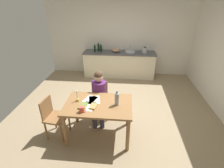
# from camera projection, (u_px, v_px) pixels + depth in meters

# --- Properties ---
(ground_plane) EXTENTS (5.20, 5.20, 0.04)m
(ground_plane) POSITION_uv_depth(u_px,v_px,m) (114.00, 112.00, 4.26)
(ground_plane) COLOR #937F60
(wall_back) EXTENTS (5.20, 0.12, 2.60)m
(wall_back) POSITION_uv_depth(u_px,v_px,m) (120.00, 38.00, 5.96)
(wall_back) COLOR silver
(wall_back) RESTS_ON ground
(kitchen_counter) EXTENTS (2.52, 0.64, 0.90)m
(kitchen_counter) POSITION_uv_depth(u_px,v_px,m) (119.00, 64.00, 6.02)
(kitchen_counter) COLOR beige
(kitchen_counter) RESTS_ON ground
(dining_table) EXTENTS (1.29, 0.85, 0.77)m
(dining_table) POSITION_uv_depth(u_px,v_px,m) (99.00, 109.00, 3.23)
(dining_table) COLOR olive
(dining_table) RESTS_ON ground
(chair_at_table) EXTENTS (0.43, 0.43, 0.85)m
(chair_at_table) POSITION_uv_depth(u_px,v_px,m) (100.00, 98.00, 3.92)
(chair_at_table) COLOR olive
(chair_at_table) RESTS_ON ground
(person_seated) EXTENTS (0.34, 0.61, 1.19)m
(person_seated) POSITION_uv_depth(u_px,v_px,m) (99.00, 94.00, 3.69)
(person_seated) COLOR #592666
(person_seated) RESTS_ON ground
(chair_side_empty) EXTENTS (0.45, 0.45, 0.86)m
(chair_side_empty) POSITION_uv_depth(u_px,v_px,m) (53.00, 116.00, 3.31)
(chair_side_empty) COLOR olive
(chair_side_empty) RESTS_ON ground
(coffee_mug) EXTENTS (0.13, 0.09, 0.11)m
(coffee_mug) POSITION_uv_depth(u_px,v_px,m) (82.00, 109.00, 2.93)
(coffee_mug) COLOR #D84C3F
(coffee_mug) RESTS_ON dining_table
(candlestick) EXTENTS (0.06, 0.06, 0.23)m
(candlestick) POSITION_uv_depth(u_px,v_px,m) (78.00, 98.00, 3.24)
(candlestick) COLOR gold
(candlestick) RESTS_ON dining_table
(book_magazine) EXTENTS (0.15, 0.21, 0.03)m
(book_magazine) POSITION_uv_depth(u_px,v_px,m) (93.00, 106.00, 3.08)
(book_magazine) COLOR #A18748
(book_magazine) RESTS_ON dining_table
(book_cookery) EXTENTS (0.16, 0.23, 0.03)m
(book_cookery) POSITION_uv_depth(u_px,v_px,m) (83.00, 106.00, 3.10)
(book_cookery) COLOR olive
(book_cookery) RESTS_ON dining_table
(paper_letter) EXTENTS (0.27, 0.34, 0.00)m
(paper_letter) POSITION_uv_depth(u_px,v_px,m) (94.00, 100.00, 3.30)
(paper_letter) COLOR white
(paper_letter) RESTS_ON dining_table
(paper_bill) EXTENTS (0.30, 0.35, 0.00)m
(paper_bill) POSITION_uv_depth(u_px,v_px,m) (90.00, 99.00, 3.32)
(paper_bill) COLOR white
(paper_bill) RESTS_ON dining_table
(paper_envelope) EXTENTS (0.24, 0.32, 0.00)m
(paper_envelope) POSITION_uv_depth(u_px,v_px,m) (89.00, 106.00, 3.11)
(paper_envelope) COLOR white
(paper_envelope) RESTS_ON dining_table
(wine_bottle_on_table) EXTENTS (0.08, 0.08, 0.31)m
(wine_bottle_on_table) POSITION_uv_depth(u_px,v_px,m) (117.00, 99.00, 3.09)
(wine_bottle_on_table) COLOR #8C999E
(wine_bottle_on_table) RESTS_ON dining_table
(sink_unit) EXTENTS (0.36, 0.36, 0.24)m
(sink_unit) POSITION_uv_depth(u_px,v_px,m) (130.00, 52.00, 5.78)
(sink_unit) COLOR #B2B7BC
(sink_unit) RESTS_ON kitchen_counter
(bottle_oil) EXTENTS (0.07, 0.07, 0.25)m
(bottle_oil) POSITION_uv_depth(u_px,v_px,m) (95.00, 49.00, 5.83)
(bottle_oil) COLOR black
(bottle_oil) RESTS_ON kitchen_counter
(bottle_vinegar) EXTENTS (0.07, 0.07, 0.30)m
(bottle_vinegar) POSITION_uv_depth(u_px,v_px,m) (98.00, 47.00, 5.90)
(bottle_vinegar) COLOR black
(bottle_vinegar) RESTS_ON kitchen_counter
(bottle_wine_red) EXTENTS (0.08, 0.08, 0.25)m
(bottle_wine_red) POSITION_uv_depth(u_px,v_px,m) (101.00, 48.00, 5.87)
(bottle_wine_red) COLOR black
(bottle_wine_red) RESTS_ON kitchen_counter
(mixing_bowl) EXTENTS (0.27, 0.27, 0.12)m
(mixing_bowl) POSITION_uv_depth(u_px,v_px,m) (116.00, 50.00, 5.82)
(mixing_bowl) COLOR tan
(mixing_bowl) RESTS_ON kitchen_counter
(stovetop_kettle) EXTENTS (0.18, 0.18, 0.22)m
(stovetop_kettle) POSITION_uv_depth(u_px,v_px,m) (145.00, 50.00, 5.70)
(stovetop_kettle) COLOR #B7BABF
(stovetop_kettle) RESTS_ON kitchen_counter
(wine_glass_near_sink) EXTENTS (0.07, 0.07, 0.15)m
(wine_glass_near_sink) POSITION_uv_depth(u_px,v_px,m) (121.00, 48.00, 5.90)
(wine_glass_near_sink) COLOR silver
(wine_glass_near_sink) RESTS_ON kitchen_counter
(wine_glass_by_kettle) EXTENTS (0.07, 0.07, 0.15)m
(wine_glass_by_kettle) POSITION_uv_depth(u_px,v_px,m) (118.00, 48.00, 5.91)
(wine_glass_by_kettle) COLOR silver
(wine_glass_by_kettle) RESTS_ON kitchen_counter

